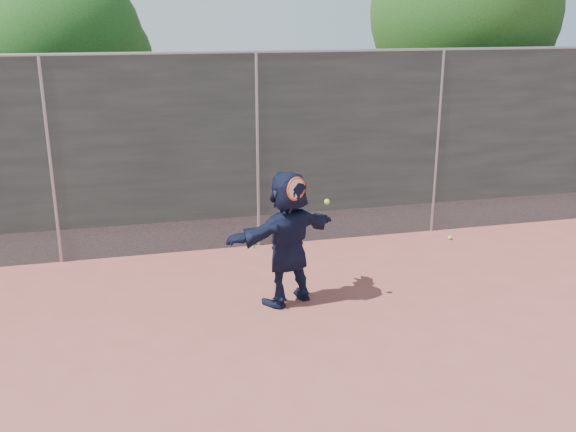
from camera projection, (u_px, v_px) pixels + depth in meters
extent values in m
plane|color=#9E4C42|center=(322.00, 352.00, 7.02)|extent=(80.00, 80.00, 0.00)
imported|color=black|center=(288.00, 238.00, 7.99)|extent=(1.67, 1.09, 1.72)
sphere|color=#B3E132|center=(450.00, 238.00, 10.49)|extent=(0.07, 0.07, 0.07)
cube|color=#38423D|center=(257.00, 137.00, 9.73)|extent=(20.00, 0.04, 2.50)
cube|color=slate|center=(259.00, 230.00, 10.18)|extent=(20.00, 0.03, 0.50)
cylinder|color=gray|center=(256.00, 52.00, 9.35)|extent=(20.00, 0.05, 0.05)
cylinder|color=gray|center=(51.00, 163.00, 9.12)|extent=(0.06, 0.06, 3.00)
cylinder|color=gray|center=(257.00, 153.00, 9.81)|extent=(0.06, 0.06, 3.00)
cylinder|color=gray|center=(437.00, 144.00, 10.49)|extent=(0.06, 0.06, 3.00)
torus|color=#EA4016|center=(296.00, 189.00, 7.61)|extent=(0.27, 0.16, 0.29)
cylinder|color=beige|center=(296.00, 189.00, 7.61)|extent=(0.22, 0.13, 0.25)
cylinder|color=black|center=(292.00, 205.00, 7.68)|extent=(0.09, 0.13, 0.33)
sphere|color=#B3E132|center=(327.00, 202.00, 7.85)|extent=(0.07, 0.07, 0.07)
cylinder|color=#382314|center=(455.00, 130.00, 12.93)|extent=(0.28, 0.28, 2.60)
sphere|color=#23561C|center=(464.00, 11.00, 12.24)|extent=(3.60, 3.60, 3.60)
sphere|color=#23561C|center=(491.00, 30.00, 12.70)|extent=(2.52, 2.52, 2.52)
cylinder|color=#382314|center=(70.00, 150.00, 12.02)|extent=(0.28, 0.28, 2.20)
sphere|color=#23561C|center=(59.00, 44.00, 11.44)|extent=(3.00, 3.00, 3.00)
sphere|color=#23561C|center=(95.00, 60.00, 11.85)|extent=(2.10, 2.10, 2.10)
cone|color=#387226|center=(276.00, 238.00, 10.16)|extent=(0.03, 0.03, 0.26)
cone|color=#387226|center=(294.00, 235.00, 10.24)|extent=(0.03, 0.03, 0.30)
cone|color=#387226|center=(254.00, 242.00, 10.07)|extent=(0.03, 0.03, 0.22)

